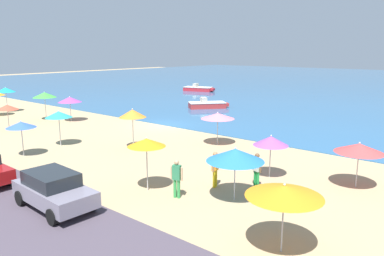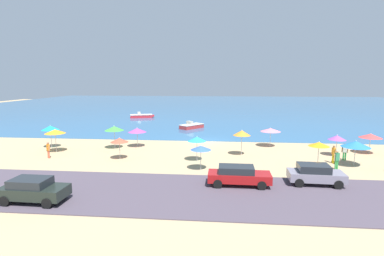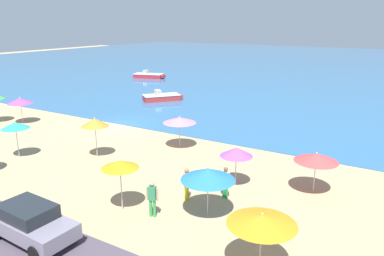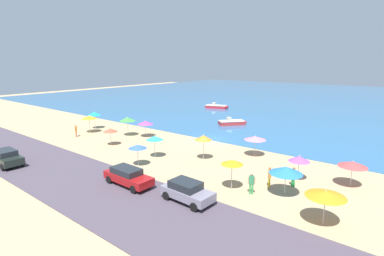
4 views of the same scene
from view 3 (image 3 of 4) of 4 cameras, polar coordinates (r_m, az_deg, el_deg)
The scene contains 17 objects.
ground_plane at distance 32.87m, azimuth -10.74°, elevation 0.49°, with size 160.00×160.00×0.00m, color tan.
sea at distance 81.80m, azimuth 15.97°, elevation 9.37°, with size 150.00×110.00×0.05m, color #2E6495.
beach_umbrella_2 at distance 17.58m, azimuth -10.92°, elevation -5.48°, with size 1.75×1.75×2.55m.
beach_umbrella_3 at distance 20.10m, azimuth 6.78°, elevation -3.63°, with size 1.78×1.78×2.23m.
beach_umbrella_4 at distance 13.45m, azimuth 10.61°, elevation -13.54°, with size 2.46×2.46×2.32m.
beach_umbrella_5 at distance 26.66m, azimuth -25.34°, elevation 0.36°, with size 1.78×1.78×2.44m.
beach_umbrella_6 at distance 24.85m, azimuth -14.59°, elevation 0.83°, with size 1.77×1.77×2.68m.
beach_umbrella_7 at distance 26.02m, azimuth -1.91°, elevation 1.22°, with size 2.30×2.30×2.26m.
beach_umbrella_11 at distance 20.17m, azimuth 18.42°, elevation -4.27°, with size 2.24×2.24×2.22m.
beach_umbrella_12 at distance 35.69m, azimuth -24.73°, elevation 3.79°, with size 2.13×2.13×2.30m.
beach_umbrella_13 at distance 16.89m, azimuth 2.45°, elevation -7.04°, with size 2.49×2.49×2.37m.
bather_1 at distance 17.28m, azimuth -6.07°, elevation -10.41°, with size 0.55×0.31×1.74m.
bather_2 at distance 19.00m, azimuth 5.13°, elevation -8.01°, with size 0.55×0.32×1.65m.
bather_3 at distance 18.61m, azimuth -0.82°, elevation -8.31°, with size 0.30×0.56×1.73m.
parked_car_1 at distance 16.84m, azimuth -23.37°, elevation -12.99°, with size 4.01×2.00×1.50m.
skiff_nearshore at distance 42.10m, azimuth -4.64°, elevation 4.71°, with size 3.91×4.27×1.20m.
skiff_offshore at distance 59.30m, azimuth -6.62°, elevation 7.94°, with size 5.07×3.06×1.18m.
Camera 3 is at (21.28, -23.52, 8.64)m, focal length 35.00 mm.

